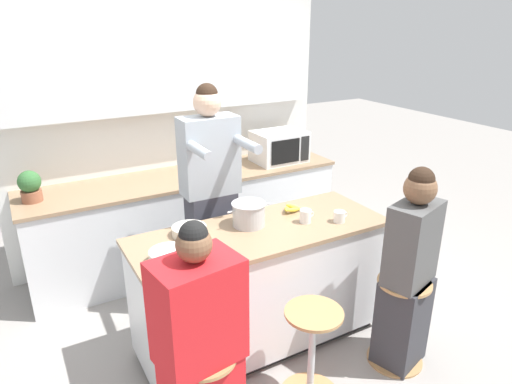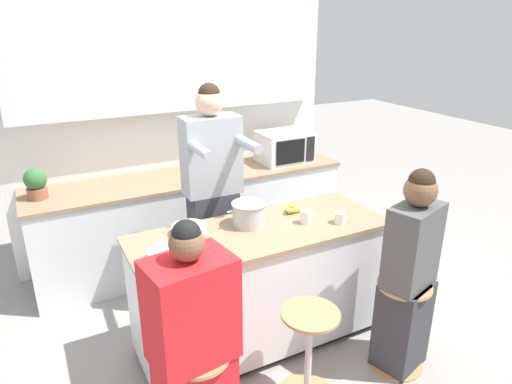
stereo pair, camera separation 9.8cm
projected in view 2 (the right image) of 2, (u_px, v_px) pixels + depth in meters
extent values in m
plane|color=gray|center=(260.00, 339.00, 3.42)|extent=(16.00, 16.00, 0.00)
cube|color=silver|center=(176.00, 118.00, 4.37)|extent=(3.15, 0.06, 2.70)
cube|color=silver|center=(176.00, 68.00, 4.11)|extent=(2.90, 0.16, 0.75)
cube|color=silver|center=(194.00, 220.00, 4.40)|extent=(2.90, 0.64, 0.86)
cube|color=#937556|center=(191.00, 176.00, 4.24)|extent=(2.93, 0.67, 0.03)
cube|color=black|center=(260.00, 336.00, 3.41)|extent=(1.67, 0.56, 0.06)
cube|color=silver|center=(260.00, 285.00, 3.25)|extent=(1.75, 0.64, 0.82)
cube|color=#937556|center=(261.00, 232.00, 3.10)|extent=(1.79, 0.68, 0.03)
cylinder|color=tan|center=(197.00, 355.00, 2.35)|extent=(0.35, 0.35, 0.02)
cylinder|color=#B7BABC|center=(308.00, 357.00, 2.78)|extent=(0.04, 0.04, 0.60)
cylinder|color=tan|center=(311.00, 314.00, 2.67)|extent=(0.35, 0.35, 0.02)
cylinder|color=tan|center=(394.00, 362.00, 3.18)|extent=(0.38, 0.38, 0.01)
cylinder|color=#B7BABC|center=(399.00, 325.00, 3.07)|extent=(0.04, 0.04, 0.60)
cylinder|color=tan|center=(405.00, 286.00, 2.96)|extent=(0.35, 0.35, 0.02)
cube|color=#383842|center=(215.00, 250.00, 3.69)|extent=(0.37, 0.23, 1.00)
cube|color=#9EA8B2|center=(211.00, 155.00, 3.40)|extent=(0.43, 0.23, 0.59)
cylinder|color=#9EA8B2|center=(200.00, 150.00, 3.05)|extent=(0.07, 0.33, 0.07)
cylinder|color=#9EA8B2|center=(249.00, 144.00, 3.20)|extent=(0.07, 0.33, 0.07)
sphere|color=#DBB293|center=(209.00, 102.00, 3.26)|extent=(0.21, 0.21, 0.20)
sphere|color=black|center=(209.00, 94.00, 3.24)|extent=(0.16, 0.16, 0.16)
cube|color=red|center=(191.00, 310.00, 2.23)|extent=(0.45, 0.34, 0.56)
sphere|color=brown|center=(187.00, 243.00, 2.10)|extent=(0.20, 0.20, 0.17)
sphere|color=black|center=(186.00, 234.00, 2.08)|extent=(0.16, 0.16, 0.14)
cube|color=#333338|center=(402.00, 324.00, 3.08)|extent=(0.40, 0.35, 0.64)
cube|color=#4C4C4C|center=(413.00, 246.00, 2.86)|extent=(0.42, 0.32, 0.55)
sphere|color=brown|center=(421.00, 190.00, 2.73)|extent=(0.25, 0.25, 0.20)
sphere|color=black|center=(422.00, 182.00, 2.71)|extent=(0.20, 0.20, 0.16)
cylinder|color=#B7BABC|center=(249.00, 215.00, 3.13)|extent=(0.22, 0.22, 0.16)
cylinder|color=#B7BABC|center=(249.00, 204.00, 3.10)|extent=(0.24, 0.24, 0.01)
cylinder|color=#B7BABC|center=(231.00, 212.00, 3.05)|extent=(0.05, 0.01, 0.01)
cylinder|color=#B7BABC|center=(266.00, 204.00, 3.17)|extent=(0.05, 0.01, 0.01)
cylinder|color=silver|center=(167.00, 255.00, 2.68)|extent=(0.23, 0.23, 0.08)
cylinder|color=silver|center=(189.00, 230.00, 3.02)|extent=(0.23, 0.23, 0.06)
cylinder|color=white|center=(306.00, 217.00, 3.17)|extent=(0.08, 0.08, 0.09)
torus|color=white|center=(312.00, 215.00, 3.19)|extent=(0.04, 0.01, 0.04)
cylinder|color=white|center=(340.00, 218.00, 3.17)|extent=(0.08, 0.08, 0.08)
torus|color=white|center=(346.00, 216.00, 3.20)|extent=(0.04, 0.01, 0.04)
ellipsoid|color=yellow|center=(294.00, 210.00, 3.33)|extent=(0.13, 0.05, 0.06)
ellipsoid|color=yellow|center=(288.00, 209.00, 3.35)|extent=(0.10, 0.12, 0.06)
ellipsoid|color=yellow|center=(295.00, 208.00, 3.38)|extent=(0.11, 0.11, 0.06)
cube|color=white|center=(285.00, 147.00, 4.57)|extent=(0.51, 0.38, 0.31)
cube|color=black|center=(291.00, 152.00, 4.39)|extent=(0.32, 0.01, 0.23)
cube|color=black|center=(310.00, 149.00, 4.49)|extent=(0.09, 0.01, 0.25)
cylinder|color=#93563D|center=(38.00, 193.00, 3.66)|extent=(0.16, 0.16, 0.09)
sphere|color=#336633|center=(35.00, 179.00, 3.62)|extent=(0.17, 0.17, 0.17)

